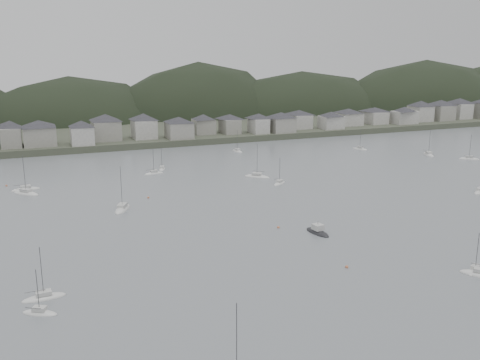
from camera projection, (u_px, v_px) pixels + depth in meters
name	position (u px, v px, depth m)	size (l,w,h in m)	color
ground	(400.00, 305.00, 93.22)	(900.00, 900.00, 0.00)	slate
far_shore_land	(118.00, 116.00, 358.39)	(900.00, 250.00, 3.00)	#383D2D
forested_ridge	(133.00, 140.00, 340.13)	(851.55, 103.94, 102.57)	black
waterfront_town	(251.00, 121.00, 274.75)	(451.48, 28.46, 12.92)	gray
moored_fleet	(236.00, 209.00, 150.08)	(249.08, 166.26, 13.62)	silver
motor_launch_far	(318.00, 232.00, 130.44)	(4.08, 8.43, 3.93)	black
mooring_buoys	(262.00, 226.00, 135.34)	(178.12, 138.18, 0.70)	#C86B42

